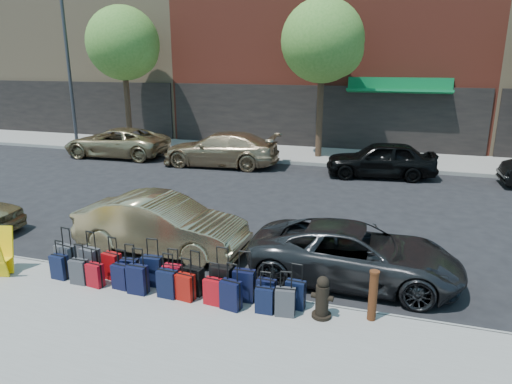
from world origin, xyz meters
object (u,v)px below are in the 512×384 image
(car_far_0, at_px, (116,142))
(bollard, at_px, (373,295))
(car_far_2, at_px, (381,159))
(tree_left, at_px, (125,45))
(car_far_1, at_px, (221,149))
(fire_hydrant, at_px, (322,298))
(car_near_1, at_px, (162,225))
(streetlight, at_px, (71,60))
(suitcase_front_5, at_px, (173,278))
(car_near_2, at_px, (355,254))
(tree_center, at_px, (325,43))

(car_far_0, bearing_deg, bollard, 45.46)
(bollard, height_order, car_far_2, car_far_2)
(tree_left, relative_size, car_far_1, 1.37)
(fire_hydrant, relative_size, car_near_1, 0.19)
(streetlight, height_order, car_far_2, streetlight)
(tree_left, relative_size, suitcase_front_5, 8.07)
(tree_left, xyz_separation_m, car_near_2, (13.34, -12.48, -4.78))
(suitcase_front_5, height_order, car_near_1, car_near_1)
(tree_center, bearing_deg, car_near_1, -98.92)
(streetlight, bearing_deg, suitcase_front_5, -46.73)
(car_far_2, bearing_deg, car_near_1, -34.58)
(tree_left, distance_m, car_far_0, 5.31)
(fire_hydrant, relative_size, car_far_0, 0.16)
(tree_center, height_order, car_near_2, tree_center)
(car_far_0, bearing_deg, car_near_1, 36.02)
(tree_center, bearing_deg, suitcase_front_5, -92.35)
(streetlight, distance_m, fire_hydrant, 21.41)
(streetlight, distance_m, car_far_2, 16.95)
(car_near_2, relative_size, car_far_2, 1.03)
(tree_center, bearing_deg, tree_left, 180.00)
(tree_left, bearing_deg, car_far_0, -75.80)
(suitcase_front_5, bearing_deg, car_near_1, 122.18)
(bollard, xyz_separation_m, car_far_0, (-13.23, 11.83, 0.08))
(suitcase_front_5, relative_size, fire_hydrant, 1.11)
(tree_left, height_order, suitcase_front_5, tree_left)
(car_far_0, xyz_separation_m, car_far_1, (5.74, -0.37, 0.05))
(tree_left, xyz_separation_m, suitcase_front_5, (9.91, -14.35, -4.98))
(fire_hydrant, distance_m, car_far_1, 13.40)
(suitcase_front_5, bearing_deg, car_far_1, 105.64)
(streetlight, height_order, suitcase_front_5, streetlight)
(car_far_0, bearing_deg, suitcase_front_5, 35.20)
(car_near_2, distance_m, car_far_0, 16.24)
(tree_center, height_order, bollard, tree_center)
(tree_left, distance_m, suitcase_front_5, 18.14)
(fire_hydrant, xyz_separation_m, car_near_1, (-4.40, 2.10, 0.19))
(bollard, xyz_separation_m, car_far_1, (-7.49, 11.46, 0.13))
(fire_hydrant, distance_m, car_near_2, 1.99)
(bollard, bearing_deg, tree_center, 103.19)
(tree_left, distance_m, tree_center, 10.50)
(car_near_1, bearing_deg, car_far_2, -25.61)
(car_near_2, bearing_deg, car_far_1, 35.65)
(car_near_1, bearing_deg, suitcase_front_5, -145.06)
(car_near_2, relative_size, car_far_1, 0.85)
(tree_left, relative_size, car_far_2, 1.65)
(car_far_0, distance_m, car_far_2, 12.82)
(streetlight, xyz_separation_m, car_far_1, (9.29, -2.08, -3.89))
(suitcase_front_5, relative_size, car_far_0, 0.17)
(suitcase_front_5, distance_m, car_far_0, 15.14)
(fire_hydrant, bearing_deg, suitcase_front_5, -175.08)
(tree_center, xyz_separation_m, car_near_1, (-1.94, -12.33, -4.70))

